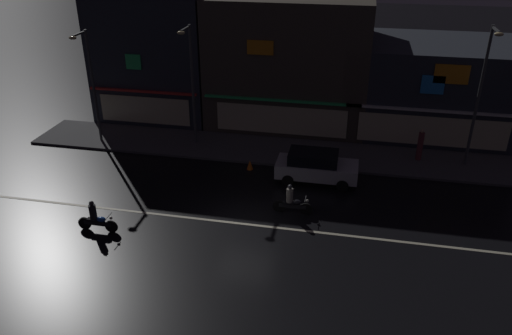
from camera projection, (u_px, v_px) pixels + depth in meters
name	position (u px, v px, depth m)	size (l,w,h in m)	color
ground_plane	(245.00, 224.00, 23.09)	(140.00, 140.00, 0.00)	black
lane_divider_stripe	(245.00, 224.00, 23.09)	(28.82, 0.16, 0.01)	beige
sidewalk_far	(275.00, 151.00, 30.23)	(30.34, 3.94, 0.14)	#4C4C4F
storefront_left_block	(290.00, 62.00, 33.03)	(10.28, 6.80, 8.35)	#4C443A
storefront_center_block	(429.00, 87.00, 32.42)	(10.80, 7.84, 5.76)	#2D333D
storefront_right_block	(165.00, 47.00, 35.46)	(7.70, 8.91, 8.94)	#2D333D
streetlamp_west	(90.00, 78.00, 29.52)	(0.44, 1.64, 6.84)	#47494C
streetlamp_mid	(191.00, 77.00, 29.15)	(0.44, 1.64, 7.18)	#47494C
streetlamp_east	(481.00, 88.00, 26.24)	(0.44, 1.64, 7.74)	#47494C
pedestrian_on_sidewalk	(420.00, 145.00, 28.59)	(0.33, 0.33, 1.87)	brown
parked_car_near_kerb	(316.00, 166.00, 26.55)	(4.30, 1.98, 1.67)	silver
motorcycle_lead	(292.00, 201.00, 23.71)	(1.90, 0.60, 1.52)	black
motorcycle_opposite_lane	(96.00, 218.00, 22.35)	(1.90, 0.60, 1.52)	black
traffic_cone	(250.00, 165.00, 28.03)	(0.36, 0.36, 0.55)	orange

